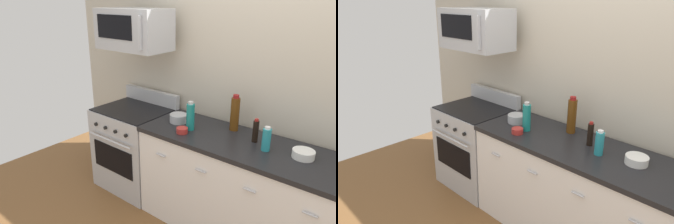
% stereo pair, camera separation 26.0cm
% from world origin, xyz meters
% --- Properties ---
extents(back_wall, '(4.96, 0.10, 2.70)m').
position_xyz_m(back_wall, '(0.00, 0.41, 1.35)').
color(back_wall, beige).
rests_on(back_wall, ground_plane).
extents(counter_unit, '(1.87, 0.66, 0.92)m').
position_xyz_m(counter_unit, '(0.00, -0.00, 0.46)').
color(counter_unit, white).
rests_on(counter_unit, ground_plane).
extents(range_oven, '(0.76, 0.69, 1.07)m').
position_xyz_m(range_oven, '(-1.31, 0.00, 0.47)').
color(range_oven, '#B7BABF').
rests_on(range_oven, ground_plane).
extents(microwave, '(0.74, 0.44, 0.40)m').
position_xyz_m(microwave, '(-1.31, 0.05, 1.75)').
color(microwave, '#B7BABF').
extents(bottle_dish_soap, '(0.07, 0.07, 0.20)m').
position_xyz_m(bottle_dish_soap, '(0.18, -0.02, 1.01)').
color(bottle_dish_soap, teal).
rests_on(bottle_dish_soap, countertop_slab).
extents(bottle_wine_amber, '(0.08, 0.08, 0.33)m').
position_xyz_m(bottle_wine_amber, '(-0.21, 0.19, 1.08)').
color(bottle_wine_amber, '#59330F').
rests_on(bottle_wine_amber, countertop_slab).
extents(bottle_soy_sauce_dark, '(0.05, 0.05, 0.20)m').
position_xyz_m(bottle_soy_sauce_dark, '(0.05, 0.08, 1.02)').
color(bottle_soy_sauce_dark, black).
rests_on(bottle_soy_sauce_dark, countertop_slab).
extents(bottle_sparkling_teal, '(0.07, 0.07, 0.27)m').
position_xyz_m(bottle_sparkling_teal, '(-0.52, -0.06, 1.05)').
color(bottle_sparkling_teal, '#197F7A').
rests_on(bottle_sparkling_teal, countertop_slab).
extents(bowl_steel_prep, '(0.17, 0.17, 0.08)m').
position_xyz_m(bowl_steel_prep, '(-0.71, 0.02, 0.96)').
color(bowl_steel_prep, '#B2B5BA').
rests_on(bowl_steel_prep, countertop_slab).
extents(bowl_white_ceramic, '(0.16, 0.16, 0.06)m').
position_xyz_m(bowl_white_ceramic, '(0.45, 0.05, 0.95)').
color(bowl_white_ceramic, white).
rests_on(bowl_white_ceramic, countertop_slab).
extents(bowl_red_small, '(0.10, 0.10, 0.05)m').
position_xyz_m(bowl_red_small, '(-0.52, -0.17, 0.95)').
color(bowl_red_small, '#B72D28').
rests_on(bowl_red_small, countertop_slab).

